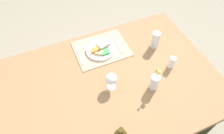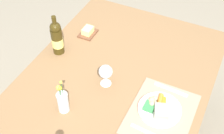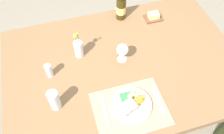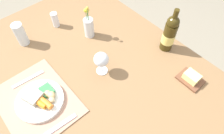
{
  "view_description": "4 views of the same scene",
  "coord_description": "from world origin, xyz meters",
  "px_view_note": "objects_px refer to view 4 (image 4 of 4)",
  "views": [
    {
      "loc": [
        0.3,
        0.76,
        1.95
      ],
      "look_at": [
        -0.04,
        -0.05,
        0.81
      ],
      "focal_mm": 32.87,
      "sensor_mm": 36.0,
      "label": 1
    },
    {
      "loc": [
        -1.09,
        -0.53,
        2.07
      ],
      "look_at": [
        0.1,
        0.04,
        0.76
      ],
      "focal_mm": 49.51,
      "sensor_mm": 36.0,
      "label": 2
    },
    {
      "loc": [
        -0.35,
        -0.89,
        1.97
      ],
      "look_at": [
        -0.09,
        -0.03,
        0.75
      ],
      "focal_mm": 37.24,
      "sensor_mm": 36.0,
      "label": 3
    },
    {
      "loc": [
        0.52,
        -0.35,
        1.62
      ],
      "look_at": [
        0.03,
        0.08,
        0.73
      ],
      "focal_mm": 32.03,
      "sensor_mm": 36.0,
      "label": 4
    }
  ],
  "objects_px": {
    "wine_glass": "(102,60)",
    "salt_shaker": "(55,20)",
    "fork": "(28,79)",
    "dinner_plate": "(40,99)",
    "butter_dish": "(191,78)",
    "wine_bottle": "(170,34)",
    "flower_vase": "(89,26)",
    "water_tumbler": "(21,35)",
    "knife": "(57,127)",
    "dining_table": "(98,81)"
  },
  "relations": [
    {
      "from": "salt_shaker",
      "to": "wine_glass",
      "type": "bearing_deg",
      "value": -0.98
    },
    {
      "from": "dining_table",
      "to": "wine_glass",
      "type": "height_order",
      "value": "wine_glass"
    },
    {
      "from": "wine_glass",
      "to": "butter_dish",
      "type": "distance_m",
      "value": 0.49
    },
    {
      "from": "butter_dish",
      "to": "salt_shaker",
      "type": "xyz_separation_m",
      "value": [
        -0.85,
        -0.31,
        0.03
      ]
    },
    {
      "from": "dinner_plate",
      "to": "flower_vase",
      "type": "relative_size",
      "value": 1.06
    },
    {
      "from": "dining_table",
      "to": "knife",
      "type": "xyz_separation_m",
      "value": [
        0.11,
        -0.33,
        0.07
      ]
    },
    {
      "from": "wine_glass",
      "to": "butter_dish",
      "type": "bearing_deg",
      "value": 41.63
    },
    {
      "from": "dinner_plate",
      "to": "butter_dish",
      "type": "height_order",
      "value": "dinner_plate"
    },
    {
      "from": "water_tumbler",
      "to": "butter_dish",
      "type": "xyz_separation_m",
      "value": [
        0.85,
        0.55,
        -0.04
      ]
    },
    {
      "from": "dining_table",
      "to": "salt_shaker",
      "type": "distance_m",
      "value": 0.5
    },
    {
      "from": "dinner_plate",
      "to": "salt_shaker",
      "type": "bearing_deg",
      "value": 140.23
    },
    {
      "from": "knife",
      "to": "dinner_plate",
      "type": "bearing_deg",
      "value": 179.63
    },
    {
      "from": "wine_glass",
      "to": "wine_bottle",
      "type": "bearing_deg",
      "value": 73.85
    },
    {
      "from": "dining_table",
      "to": "water_tumbler",
      "type": "xyz_separation_m",
      "value": [
        -0.48,
        -0.19,
        0.13
      ]
    },
    {
      "from": "butter_dish",
      "to": "knife",
      "type": "bearing_deg",
      "value": -109.9
    },
    {
      "from": "wine_glass",
      "to": "dining_table",
      "type": "bearing_deg",
      "value": -94.66
    },
    {
      "from": "salt_shaker",
      "to": "wine_bottle",
      "type": "height_order",
      "value": "wine_bottle"
    },
    {
      "from": "dinner_plate",
      "to": "knife",
      "type": "xyz_separation_m",
      "value": [
        0.17,
        -0.01,
        -0.01
      ]
    },
    {
      "from": "butter_dish",
      "to": "salt_shaker",
      "type": "height_order",
      "value": "salt_shaker"
    },
    {
      "from": "fork",
      "to": "wine_bottle",
      "type": "bearing_deg",
      "value": 69.85
    },
    {
      "from": "water_tumbler",
      "to": "butter_dish",
      "type": "distance_m",
      "value": 1.01
    },
    {
      "from": "water_tumbler",
      "to": "wine_bottle",
      "type": "height_order",
      "value": "wine_bottle"
    },
    {
      "from": "fork",
      "to": "wine_glass",
      "type": "bearing_deg",
      "value": 61.43
    },
    {
      "from": "dining_table",
      "to": "fork",
      "type": "bearing_deg",
      "value": -125.35
    },
    {
      "from": "fork",
      "to": "knife",
      "type": "distance_m",
      "value": 0.33
    },
    {
      "from": "knife",
      "to": "water_tumbler",
      "type": "relative_size",
      "value": 1.38
    },
    {
      "from": "flower_vase",
      "to": "wine_bottle",
      "type": "bearing_deg",
      "value": 35.86
    },
    {
      "from": "dinner_plate",
      "to": "knife",
      "type": "distance_m",
      "value": 0.17
    },
    {
      "from": "knife",
      "to": "flower_vase",
      "type": "distance_m",
      "value": 0.62
    },
    {
      "from": "water_tumbler",
      "to": "butter_dish",
      "type": "bearing_deg",
      "value": 32.86
    },
    {
      "from": "dinner_plate",
      "to": "fork",
      "type": "distance_m",
      "value": 0.16
    },
    {
      "from": "fork",
      "to": "butter_dish",
      "type": "xyz_separation_m",
      "value": [
        0.58,
        0.66,
        0.01
      ]
    },
    {
      "from": "dining_table",
      "to": "flower_vase",
      "type": "height_order",
      "value": "flower_vase"
    },
    {
      "from": "fork",
      "to": "knife",
      "type": "relative_size",
      "value": 0.87
    },
    {
      "from": "knife",
      "to": "wine_bottle",
      "type": "relative_size",
      "value": 0.72
    },
    {
      "from": "dining_table",
      "to": "fork",
      "type": "height_order",
      "value": "fork"
    },
    {
      "from": "salt_shaker",
      "to": "wine_bottle",
      "type": "xyz_separation_m",
      "value": [
        0.61,
        0.4,
        0.07
      ]
    },
    {
      "from": "water_tumbler",
      "to": "flower_vase",
      "type": "bearing_deg",
      "value": 58.62
    },
    {
      "from": "wine_glass",
      "to": "butter_dish",
      "type": "xyz_separation_m",
      "value": [
        0.36,
        0.32,
        -0.08
      ]
    },
    {
      "from": "dinner_plate",
      "to": "knife",
      "type": "relative_size",
      "value": 1.17
    },
    {
      "from": "dinner_plate",
      "to": "water_tumbler",
      "type": "xyz_separation_m",
      "value": [
        -0.43,
        0.13,
        0.04
      ]
    },
    {
      "from": "wine_glass",
      "to": "flower_vase",
      "type": "bearing_deg",
      "value": 156.12
    },
    {
      "from": "dining_table",
      "to": "water_tumbler",
      "type": "distance_m",
      "value": 0.53
    },
    {
      "from": "wine_glass",
      "to": "salt_shaker",
      "type": "xyz_separation_m",
      "value": [
        -0.49,
        0.01,
        -0.05
      ]
    },
    {
      "from": "fork",
      "to": "dinner_plate",
      "type": "bearing_deg",
      "value": -0.37
    },
    {
      "from": "knife",
      "to": "salt_shaker",
      "type": "bearing_deg",
      "value": 152.08
    },
    {
      "from": "salt_shaker",
      "to": "flower_vase",
      "type": "bearing_deg",
      "value": 27.41
    },
    {
      "from": "flower_vase",
      "to": "salt_shaker",
      "type": "distance_m",
      "value": 0.25
    },
    {
      "from": "butter_dish",
      "to": "dining_table",
      "type": "bearing_deg",
      "value": -135.47
    },
    {
      "from": "water_tumbler",
      "to": "knife",
      "type": "bearing_deg",
      "value": -12.94
    }
  ]
}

